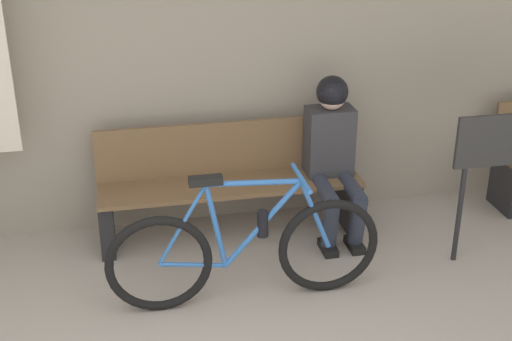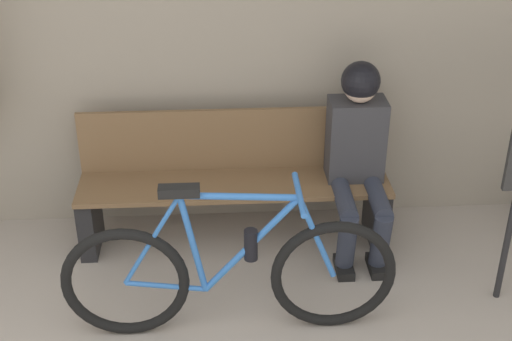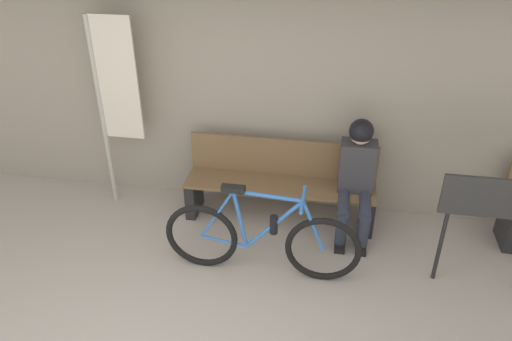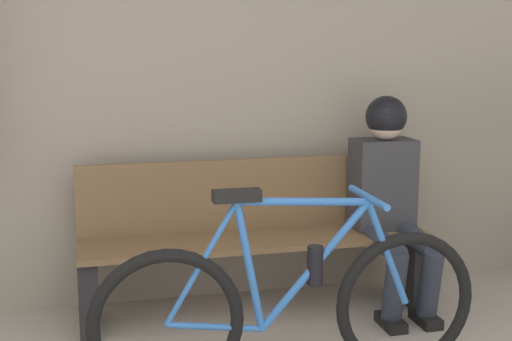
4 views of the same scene
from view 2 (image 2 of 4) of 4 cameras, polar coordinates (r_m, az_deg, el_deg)
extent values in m
cube|color=brown|center=(4.36, -1.74, -1.13)|extent=(1.90, 0.42, 0.03)
cube|color=brown|center=(4.43, -1.87, 2.53)|extent=(1.90, 0.03, 0.40)
cube|color=#232326|center=(4.54, -13.15, -3.83)|extent=(0.10, 0.36, 0.41)
cube|color=#232326|center=(4.58, 9.64, -3.15)|extent=(0.10, 0.36, 0.41)
torus|color=black|center=(3.75, -10.40, -8.84)|extent=(0.66, 0.06, 0.66)
torus|color=black|center=(3.77, 6.21, -8.33)|extent=(0.66, 0.06, 0.66)
cylinder|color=blue|center=(3.45, -1.32, -2.10)|extent=(0.58, 0.03, 0.07)
cylinder|color=blue|center=(3.60, -0.42, -5.97)|extent=(0.50, 0.03, 0.56)
cylinder|color=blue|center=(3.59, -5.07, -5.89)|extent=(0.14, 0.03, 0.57)
cylinder|color=blue|center=(3.75, -7.23, -9.15)|extent=(0.41, 0.03, 0.09)
cylinder|color=blue|center=(3.59, -8.36, -5.57)|extent=(0.32, 0.02, 0.52)
cylinder|color=blue|center=(3.61, 4.88, -5.38)|extent=(0.22, 0.03, 0.49)
cube|color=black|center=(3.43, -6.18, -1.64)|extent=(0.20, 0.07, 0.05)
cylinder|color=blue|center=(3.47, 3.47, -1.90)|extent=(0.03, 0.40, 0.03)
cylinder|color=black|center=(3.60, -0.42, -5.97)|extent=(0.07, 0.07, 0.17)
cylinder|color=#2D3342|center=(4.24, 7.02, -2.18)|extent=(0.11, 0.42, 0.13)
cylinder|color=#2D3342|center=(4.20, 7.28, -5.63)|extent=(0.11, 0.17, 0.38)
cube|color=black|center=(4.34, 7.04, -7.68)|extent=(0.10, 0.22, 0.06)
cylinder|color=#2D3342|center=(4.28, 9.66, -2.08)|extent=(0.11, 0.42, 0.13)
cylinder|color=#2D3342|center=(4.24, 9.95, -5.50)|extent=(0.11, 0.17, 0.38)
cube|color=black|center=(4.38, 9.64, -7.54)|extent=(0.10, 0.22, 0.06)
cube|color=#38383D|center=(4.35, 7.98, 2.50)|extent=(0.34, 0.22, 0.51)
sphere|color=beige|center=(4.19, 8.35, 6.73)|extent=(0.20, 0.20, 0.20)
sphere|color=black|center=(4.18, 8.38, 7.11)|extent=(0.23, 0.23, 0.23)
cylinder|color=#232326|center=(4.16, 19.40, -5.63)|extent=(0.04, 0.04, 0.71)
camera|label=1|loc=(1.04, -140.86, -19.61)|focal=50.00mm
camera|label=3|loc=(0.88, 133.09, 16.56)|focal=35.00mm
camera|label=4|loc=(1.34, -52.10, -41.21)|focal=50.00mm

